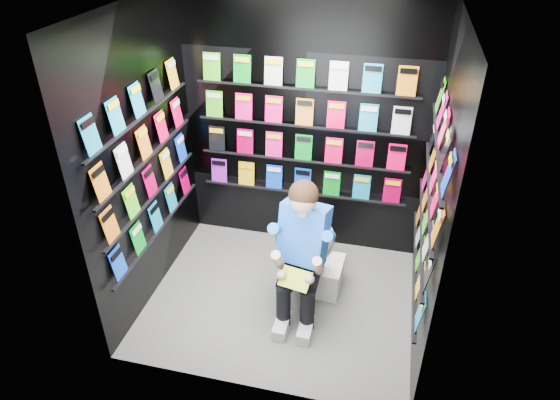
# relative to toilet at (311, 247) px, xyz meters

# --- Properties ---
(floor) EXTENTS (2.40, 2.40, 0.00)m
(floor) POSITION_rel_toilet_xyz_m (-0.20, -0.38, -0.37)
(floor) COLOR #5C5D5A
(floor) RESTS_ON ground
(ceiling) EXTENTS (2.40, 2.40, 0.00)m
(ceiling) POSITION_rel_toilet_xyz_m (-0.20, -0.38, 2.23)
(ceiling) COLOR white
(ceiling) RESTS_ON floor
(wall_back) EXTENTS (2.40, 0.04, 2.60)m
(wall_back) POSITION_rel_toilet_xyz_m (-0.20, 0.62, 0.93)
(wall_back) COLOR black
(wall_back) RESTS_ON floor
(wall_front) EXTENTS (2.40, 0.04, 2.60)m
(wall_front) POSITION_rel_toilet_xyz_m (-0.20, -1.38, 0.93)
(wall_front) COLOR black
(wall_front) RESTS_ON floor
(wall_left) EXTENTS (0.04, 2.00, 2.60)m
(wall_left) POSITION_rel_toilet_xyz_m (-1.40, -0.38, 0.93)
(wall_left) COLOR black
(wall_left) RESTS_ON floor
(wall_right) EXTENTS (0.04, 2.00, 2.60)m
(wall_right) POSITION_rel_toilet_xyz_m (1.00, -0.38, 0.93)
(wall_right) COLOR black
(wall_right) RESTS_ON floor
(comics_back) EXTENTS (2.10, 0.06, 1.37)m
(comics_back) POSITION_rel_toilet_xyz_m (-0.20, 0.59, 0.94)
(comics_back) COLOR #E4034A
(comics_back) RESTS_ON wall_back
(comics_left) EXTENTS (0.06, 1.70, 1.37)m
(comics_left) POSITION_rel_toilet_xyz_m (-1.37, -0.38, 0.94)
(comics_left) COLOR #E4034A
(comics_left) RESTS_ON wall_left
(comics_right) EXTENTS (0.06, 1.70, 1.37)m
(comics_right) POSITION_rel_toilet_xyz_m (0.97, -0.38, 0.94)
(comics_right) COLOR #E4034A
(comics_right) RESTS_ON wall_right
(toilet) EXTENTS (0.56, 0.82, 0.73)m
(toilet) POSITION_rel_toilet_xyz_m (0.00, 0.00, 0.00)
(toilet) COLOR white
(toilet) RESTS_ON floor
(longbox) EXTENTS (0.22, 0.38, 0.28)m
(longbox) POSITION_rel_toilet_xyz_m (0.22, -0.14, -0.23)
(longbox) COLOR silver
(longbox) RESTS_ON floor
(longbox_lid) EXTENTS (0.24, 0.40, 0.03)m
(longbox_lid) POSITION_rel_toilet_xyz_m (0.22, -0.14, -0.07)
(longbox_lid) COLOR silver
(longbox_lid) RESTS_ON longbox
(reader) EXTENTS (0.69, 0.89, 1.47)m
(reader) POSITION_rel_toilet_xyz_m (0.00, -0.38, 0.42)
(reader) COLOR blue
(reader) RESTS_ON toilet
(held_comic) EXTENTS (0.28, 0.20, 0.11)m
(held_comic) POSITION_rel_toilet_xyz_m (0.00, -0.73, 0.21)
(held_comic) COLOR green
(held_comic) RESTS_ON reader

